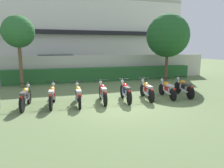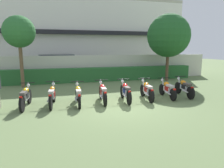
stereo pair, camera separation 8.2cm
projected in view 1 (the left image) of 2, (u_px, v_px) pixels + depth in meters
The scene contains 15 objects.
ground at pixel (119, 106), 8.68m from camera, with size 60.00×60.00×0.00m, color #607547.
building at pixel (77, 36), 21.61m from camera, with size 20.87×6.50×7.21m.
compound_wall at pixel (89, 68), 15.41m from camera, with size 19.83×0.30×1.87m, color beige.
hedge_row at pixel (91, 75), 14.82m from camera, with size 15.86×0.70×1.00m, color #28602D.
parked_car at pixel (58, 66), 16.71m from camera, with size 4.63×2.37×1.89m.
tree_near_inspector at pixel (18, 32), 12.11m from camera, with size 1.89×1.89×4.32m.
tree_far_side at pixel (168, 36), 14.78m from camera, with size 3.09×3.09×4.84m.
motorcycle_in_row_0 at pixel (25, 97), 8.32m from camera, with size 0.60×1.89×0.97m.
motorcycle_in_row_1 at pixel (52, 95), 8.61m from camera, with size 0.60×1.94×0.97m.
motorcycle_in_row_2 at pixel (78, 95), 8.80m from camera, with size 0.60×1.89×0.95m.
motorcycle_in_row_3 at pixel (103, 92), 9.18m from camera, with size 0.60×1.85×0.96m.
motorcycle_in_row_4 at pixel (126, 91), 9.37m from camera, with size 0.60×1.93×0.97m.
motorcycle_in_row_5 at pixel (147, 90), 9.69m from camera, with size 0.60×1.84×0.96m.
motorcycle_in_row_6 at pixel (167, 89), 10.02m from camera, with size 0.60×1.81×0.94m.
motorcycle_in_row_7 at pixel (184, 87), 10.32m from camera, with size 0.60×1.91×0.97m.
Camera 1 is at (-2.60, -7.97, 2.45)m, focal length 32.71 mm.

